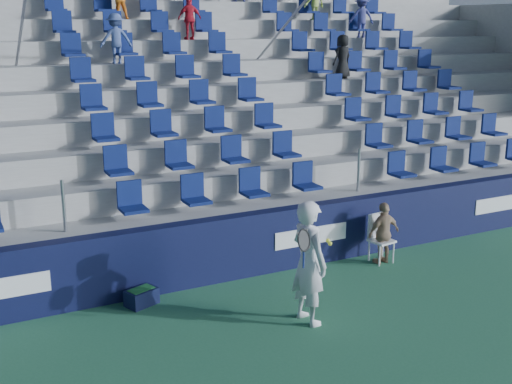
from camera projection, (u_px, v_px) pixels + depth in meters
ground at (331, 350)px, 9.33m from camera, size 70.00×70.00×0.00m
sponsor_wall at (238, 246)px, 11.89m from camera, size 24.00×0.32×1.20m
grandstand at (150, 126)px, 15.89m from camera, size 24.00×8.17×6.63m
tennis_player at (309, 262)px, 9.99m from camera, size 0.69×0.78×2.00m
line_judge_chair at (379, 234)px, 12.73m from camera, size 0.48×0.49×0.96m
line_judge at (384, 233)px, 12.58m from camera, size 0.74×0.33×1.24m
ball_bin at (142, 296)px, 10.79m from camera, size 0.60×0.50×0.29m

